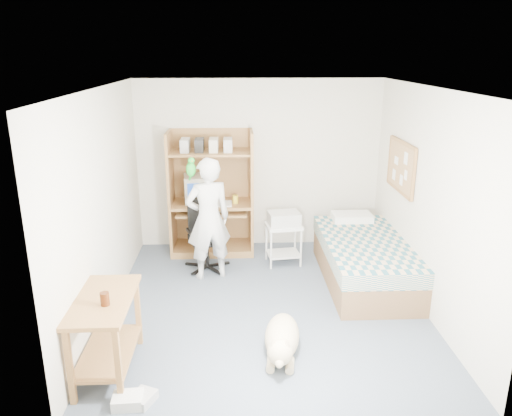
% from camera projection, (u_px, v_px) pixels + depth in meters
% --- Properties ---
extents(floor, '(4.00, 4.00, 0.00)m').
position_uv_depth(floor, '(267.00, 305.00, 5.89)').
color(floor, '#4A5765').
rests_on(floor, ground).
extents(wall_back, '(3.60, 0.02, 2.50)m').
position_uv_depth(wall_back, '(259.00, 165.00, 7.42)').
color(wall_back, silver).
rests_on(wall_back, floor).
extents(wall_right, '(0.02, 4.00, 2.50)m').
position_uv_depth(wall_right, '(428.00, 202.00, 5.59)').
color(wall_right, silver).
rests_on(wall_right, floor).
extents(wall_left, '(0.02, 4.00, 2.50)m').
position_uv_depth(wall_left, '(103.00, 206.00, 5.44)').
color(wall_left, silver).
rests_on(wall_left, floor).
extents(ceiling, '(3.60, 4.00, 0.02)m').
position_uv_depth(ceiling, '(268.00, 88.00, 5.14)').
color(ceiling, white).
rests_on(ceiling, wall_back).
extents(computer_hutch, '(1.20, 0.63, 1.80)m').
position_uv_depth(computer_hutch, '(212.00, 198.00, 7.27)').
color(computer_hutch, olive).
rests_on(computer_hutch, floor).
extents(bed, '(1.02, 2.02, 0.66)m').
position_uv_depth(bed, '(364.00, 260.00, 6.45)').
color(bed, brown).
rests_on(bed, floor).
extents(side_desk, '(0.50, 1.00, 0.75)m').
position_uv_depth(side_desk, '(106.00, 324.00, 4.54)').
color(side_desk, brown).
rests_on(side_desk, floor).
extents(corkboard, '(0.04, 0.94, 0.66)m').
position_uv_depth(corkboard, '(401.00, 167.00, 6.39)').
color(corkboard, '#A07947').
rests_on(corkboard, wall_right).
extents(office_chair, '(0.55, 0.56, 0.97)m').
position_uv_depth(office_chair, '(206.00, 244.00, 6.82)').
color(office_chair, black).
rests_on(office_chair, floor).
extents(person, '(0.68, 0.55, 1.61)m').
position_uv_depth(person, '(208.00, 219.00, 6.40)').
color(person, silver).
rests_on(person, floor).
extents(parrot, '(0.12, 0.20, 0.33)m').
position_uv_depth(parrot, '(191.00, 168.00, 6.21)').
color(parrot, '#169820').
rests_on(parrot, person).
extents(dog, '(0.44, 1.06, 0.40)m').
position_uv_depth(dog, '(282.00, 338.00, 4.89)').
color(dog, beige).
rests_on(dog, floor).
extents(printer_cart, '(0.53, 0.44, 0.57)m').
position_uv_depth(printer_cart, '(284.00, 238.00, 6.94)').
color(printer_cart, white).
rests_on(printer_cart, floor).
extents(printer, '(0.46, 0.37, 0.18)m').
position_uv_depth(printer, '(284.00, 219.00, 6.86)').
color(printer, '#B7B7B2').
rests_on(printer, printer_cart).
extents(crt_monitor, '(0.45, 0.47, 0.38)m').
position_uv_depth(crt_monitor, '(199.00, 188.00, 7.23)').
color(crt_monitor, beige).
rests_on(crt_monitor, computer_hutch).
extents(keyboard, '(0.45, 0.17, 0.03)m').
position_uv_depth(keyboard, '(212.00, 211.00, 7.17)').
color(keyboard, beige).
rests_on(keyboard, computer_hutch).
extents(pencil_cup, '(0.08, 0.08, 0.12)m').
position_uv_depth(pencil_cup, '(235.00, 199.00, 7.20)').
color(pencil_cup, yellow).
rests_on(pencil_cup, computer_hutch).
extents(drink_glass, '(0.08, 0.08, 0.12)m').
position_uv_depth(drink_glass, '(105.00, 299.00, 4.33)').
color(drink_glass, '#3F1C0A').
rests_on(drink_glass, side_desk).
extents(floor_box_a, '(0.26, 0.21, 0.10)m').
position_uv_depth(floor_box_a, '(128.00, 400.00, 4.20)').
color(floor_box_a, white).
rests_on(floor_box_a, floor).
extents(floor_box_b, '(0.26, 0.28, 0.08)m').
position_uv_depth(floor_box_b, '(143.00, 398.00, 4.25)').
color(floor_box_b, '#B1B0AC').
rests_on(floor_box_b, floor).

